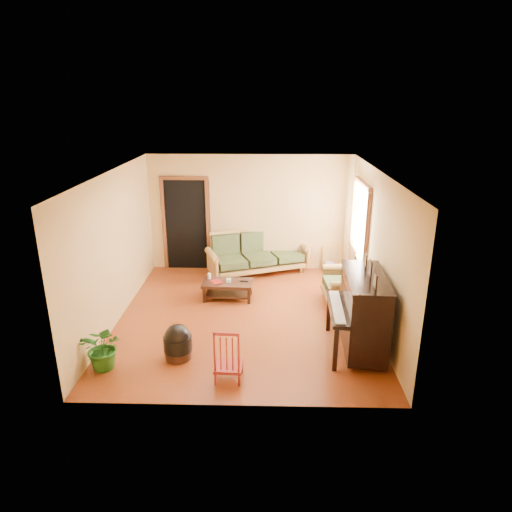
{
  "coord_description": "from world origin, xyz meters",
  "views": [
    {
      "loc": [
        0.39,
        -7.4,
        3.77
      ],
      "look_at": [
        0.19,
        0.2,
        1.1
      ],
      "focal_mm": 32.0,
      "sensor_mm": 36.0,
      "label": 1
    }
  ],
  "objects_px": {
    "footstool": "(178,346)",
    "ceramic_crock": "(329,268)",
    "piano": "(363,314)",
    "sofa": "(258,253)",
    "potted_plant": "(104,347)",
    "coffee_table": "(228,290)",
    "red_chair": "(228,353)",
    "armchair": "(345,280)"
  },
  "relations": [
    {
      "from": "footstool",
      "to": "red_chair",
      "type": "xyz_separation_m",
      "value": [
        0.81,
        -0.53,
        0.2
      ]
    },
    {
      "from": "sofa",
      "to": "armchair",
      "type": "distance_m",
      "value": 2.28
    },
    {
      "from": "coffee_table",
      "to": "piano",
      "type": "xyz_separation_m",
      "value": [
        2.25,
        -1.87,
        0.45
      ]
    },
    {
      "from": "ceramic_crock",
      "to": "potted_plant",
      "type": "relative_size",
      "value": 0.36
    },
    {
      "from": "sofa",
      "to": "potted_plant",
      "type": "relative_size",
      "value": 3.2
    },
    {
      "from": "sofa",
      "to": "piano",
      "type": "height_order",
      "value": "piano"
    },
    {
      "from": "ceramic_crock",
      "to": "piano",
      "type": "bearing_deg",
      "value": -88.55
    },
    {
      "from": "coffee_table",
      "to": "armchair",
      "type": "bearing_deg",
      "value": -3.41
    },
    {
      "from": "armchair",
      "to": "red_chair",
      "type": "relative_size",
      "value": 1.15
    },
    {
      "from": "coffee_table",
      "to": "footstool",
      "type": "relative_size",
      "value": 2.25
    },
    {
      "from": "coffee_table",
      "to": "footstool",
      "type": "distance_m",
      "value": 2.25
    },
    {
      "from": "sofa",
      "to": "potted_plant",
      "type": "height_order",
      "value": "sofa"
    },
    {
      "from": "piano",
      "to": "potted_plant",
      "type": "distance_m",
      "value": 3.89
    },
    {
      "from": "coffee_table",
      "to": "footstool",
      "type": "xyz_separation_m",
      "value": [
        -0.57,
        -2.17,
        0.03
      ]
    },
    {
      "from": "sofa",
      "to": "potted_plant",
      "type": "distance_m",
      "value": 4.44
    },
    {
      "from": "red_chair",
      "to": "potted_plant",
      "type": "bearing_deg",
      "value": 176.87
    },
    {
      "from": "footstool",
      "to": "ceramic_crock",
      "type": "bearing_deg",
      "value": 52.75
    },
    {
      "from": "footstool",
      "to": "ceramic_crock",
      "type": "relative_size",
      "value": 1.72
    },
    {
      "from": "armchair",
      "to": "footstool",
      "type": "relative_size",
      "value": 2.18
    },
    {
      "from": "armchair",
      "to": "coffee_table",
      "type": "bearing_deg",
      "value": 173.32
    },
    {
      "from": "coffee_table",
      "to": "piano",
      "type": "height_order",
      "value": "piano"
    },
    {
      "from": "coffee_table",
      "to": "potted_plant",
      "type": "relative_size",
      "value": 1.41
    },
    {
      "from": "armchair",
      "to": "piano",
      "type": "xyz_separation_m",
      "value": [
        0.0,
        -1.74,
        0.15
      ]
    },
    {
      "from": "footstool",
      "to": "potted_plant",
      "type": "distance_m",
      "value": 1.07
    },
    {
      "from": "red_chair",
      "to": "piano",
      "type": "bearing_deg",
      "value": 26.12
    },
    {
      "from": "armchair",
      "to": "sofa",
      "type": "bearing_deg",
      "value": 134.28
    },
    {
      "from": "coffee_table",
      "to": "potted_plant",
      "type": "distance_m",
      "value": 2.95
    },
    {
      "from": "sofa",
      "to": "armchair",
      "type": "xyz_separation_m",
      "value": [
        1.68,
        -1.54,
        -0.0
      ]
    },
    {
      "from": "armchair",
      "to": "piano",
      "type": "bearing_deg",
      "value": -93.21
    },
    {
      "from": "sofa",
      "to": "red_chair",
      "type": "distance_m",
      "value": 4.12
    },
    {
      "from": "footstool",
      "to": "coffee_table",
      "type": "bearing_deg",
      "value": 75.29
    },
    {
      "from": "armchair",
      "to": "ceramic_crock",
      "type": "height_order",
      "value": "armchair"
    },
    {
      "from": "sofa",
      "to": "ceramic_crock",
      "type": "distance_m",
      "value": 1.64
    },
    {
      "from": "ceramic_crock",
      "to": "footstool",
      "type": "bearing_deg",
      "value": -127.25
    },
    {
      "from": "armchair",
      "to": "piano",
      "type": "relative_size",
      "value": 0.67
    },
    {
      "from": "piano",
      "to": "potted_plant",
      "type": "bearing_deg",
      "value": -168.29
    },
    {
      "from": "sofa",
      "to": "armchair",
      "type": "height_order",
      "value": "sofa"
    },
    {
      "from": "sofa",
      "to": "footstool",
      "type": "relative_size",
      "value": 5.11
    },
    {
      "from": "potted_plant",
      "to": "piano",
      "type": "bearing_deg",
      "value": 9.14
    },
    {
      "from": "coffee_table",
      "to": "red_chair",
      "type": "relative_size",
      "value": 1.19
    },
    {
      "from": "coffee_table",
      "to": "potted_plant",
      "type": "bearing_deg",
      "value": -122.43
    },
    {
      "from": "sofa",
      "to": "ceramic_crock",
      "type": "height_order",
      "value": "sofa"
    }
  ]
}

